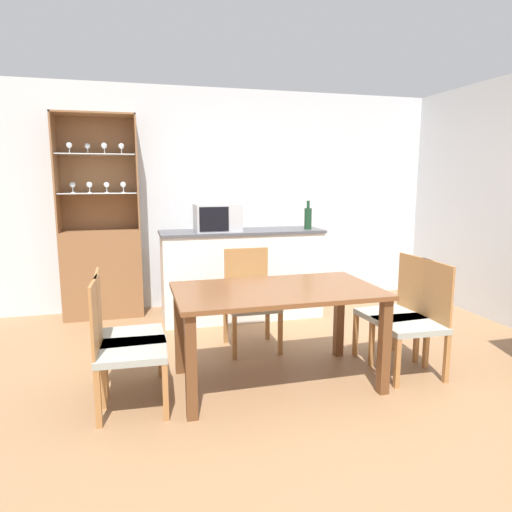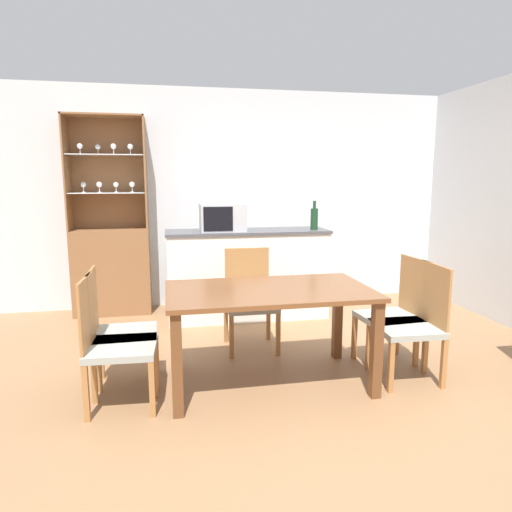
% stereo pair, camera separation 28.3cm
% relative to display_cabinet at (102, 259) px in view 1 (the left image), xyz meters
% --- Properties ---
extents(ground_plane, '(18.00, 18.00, 0.00)m').
position_rel_display_cabinet_xyz_m(ground_plane, '(1.50, -2.42, -0.64)').
color(ground_plane, '#936B47').
extents(wall_back, '(6.80, 0.06, 2.55)m').
position_rel_display_cabinet_xyz_m(wall_back, '(1.50, 0.21, 0.64)').
color(wall_back, silver).
rests_on(wall_back, ground_plane).
extents(kitchen_counter, '(1.75, 0.54, 0.97)m').
position_rel_display_cabinet_xyz_m(kitchen_counter, '(1.47, -0.47, -0.15)').
color(kitchen_counter, white).
rests_on(kitchen_counter, ground_plane).
extents(display_cabinet, '(0.84, 0.39, 2.19)m').
position_rel_display_cabinet_xyz_m(display_cabinet, '(0.00, 0.00, 0.00)').
color(display_cabinet, brown).
rests_on(display_cabinet, ground_plane).
extents(dining_table, '(1.48, 0.86, 0.73)m').
position_rel_display_cabinet_xyz_m(dining_table, '(1.34, -2.14, -0.02)').
color(dining_table, brown).
rests_on(dining_table, ground_plane).
extents(dining_chair_head_far, '(0.45, 0.45, 0.89)m').
position_rel_display_cabinet_xyz_m(dining_chair_head_far, '(1.34, -1.37, -0.21)').
color(dining_chair_head_far, '#999E93').
rests_on(dining_chair_head_far, ground_plane).
extents(dining_chair_side_left_near, '(0.47, 0.47, 0.89)m').
position_rel_display_cabinet_xyz_m(dining_chair_side_left_near, '(0.25, -2.27, -0.21)').
color(dining_chair_side_left_near, '#999E93').
rests_on(dining_chair_side_left_near, ground_plane).
extents(dining_chair_side_right_near, '(0.47, 0.47, 0.89)m').
position_rel_display_cabinet_xyz_m(dining_chair_side_right_near, '(2.42, -2.27, -0.21)').
color(dining_chair_side_right_near, '#999E93').
rests_on(dining_chair_side_right_near, ground_plane).
extents(dining_chair_side_right_far, '(0.47, 0.47, 0.89)m').
position_rel_display_cabinet_xyz_m(dining_chair_side_right_far, '(2.42, -2.01, -0.21)').
color(dining_chair_side_right_far, '#999E93').
rests_on(dining_chair_side_right_far, ground_plane).
extents(dining_chair_side_left_far, '(0.45, 0.45, 0.89)m').
position_rel_display_cabinet_xyz_m(dining_chair_side_left_far, '(0.25, -2.01, -0.21)').
color(dining_chair_side_left_far, '#999E93').
rests_on(dining_chair_side_left_far, ground_plane).
extents(microwave, '(0.47, 0.35, 0.29)m').
position_rel_display_cabinet_xyz_m(microwave, '(1.20, -0.50, 0.47)').
color(microwave, '#B7BABF').
rests_on(microwave, kitchen_counter).
extents(wine_bottle, '(0.08, 0.08, 0.31)m').
position_rel_display_cabinet_xyz_m(wine_bottle, '(2.20, -0.56, 0.45)').
color(wine_bottle, '#193D23').
rests_on(wine_bottle, kitchen_counter).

